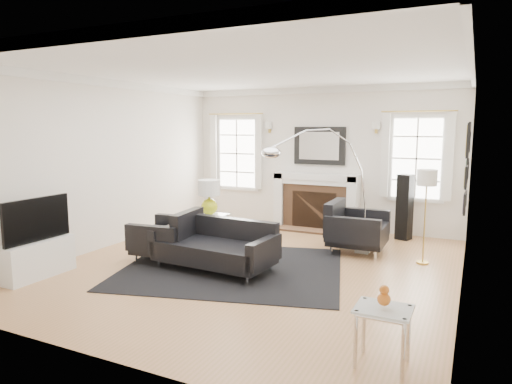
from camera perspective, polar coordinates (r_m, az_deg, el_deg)
The scene contains 25 objects.
floor at distance 6.75m, azimuth -0.19°, elevation -9.27°, with size 6.00×6.00×0.00m, color #A87A46.
back_wall at distance 9.26m, azimuth 7.98°, elevation 4.20°, with size 5.50×0.04×2.80m, color silver.
front_wall at distance 4.02m, azimuth -19.28°, elevation -1.17°, with size 5.50×0.04×2.80m, color silver.
left_wall at distance 8.06m, azimuth -18.09°, elevation 3.32°, with size 0.04×6.00×2.80m, color silver.
right_wall at distance 5.83m, azimuth 24.92°, elevation 1.28°, with size 0.04×6.00×2.80m, color silver.
ceiling at distance 6.49m, azimuth -0.20°, elevation 15.04°, with size 5.50×6.00×0.02m, color white.
crown_molding at distance 6.49m, azimuth -0.20°, elevation 14.51°, with size 5.50×6.00×0.12m, color white.
fireplace at distance 9.16m, azimuth 7.48°, elevation -1.24°, with size 1.70×0.69×1.11m.
mantel_mirror at distance 9.20m, azimuth 7.93°, elevation 5.74°, with size 1.05×0.07×0.75m.
window_left at distance 9.93m, azimuth -2.36°, elevation 4.87°, with size 1.24×0.15×1.62m.
window_right at distance 8.81m, azimuth 19.44°, elevation 4.01°, with size 1.24×0.15×1.62m.
gallery_wall at distance 7.11m, azimuth 24.91°, elevation 3.45°, with size 0.04×1.73×1.29m.
tv_unit at distance 6.88m, azimuth -25.70°, elevation -6.92°, with size 0.35×1.00×1.09m.
area_rug at distance 6.67m, azimuth -3.00°, elevation -9.45°, with size 3.07×2.56×0.01m, color black.
sofa at distance 6.60m, azimuth -4.99°, elevation -6.89°, with size 1.82×0.93×0.58m.
armchair_left at distance 7.13m, azimuth -10.72°, elevation -5.51°, with size 0.95×1.04×0.64m.
armchair_right at distance 7.63m, azimuth 12.14°, elevation -4.51°, with size 0.92×1.01×0.67m.
coffee_table at distance 6.97m, azimuth -7.21°, elevation -5.70°, with size 0.89×0.89×0.39m.
side_table_left at distance 7.68m, azimuth -5.83°, elevation -3.65°, with size 0.51×0.51×0.57m.
nesting_table at distance 4.14m, azimuth 15.60°, elevation -15.24°, with size 0.46×0.39×0.51m.
gourd_lamp at distance 7.60m, azimuth -5.87°, elevation -0.35°, with size 0.37×0.37×0.59m.
orange_vase at distance 4.06m, azimuth 15.71°, elevation -12.48°, with size 0.11×0.11×0.18m.
arc_floor_lamp at distance 7.18m, azimuth 7.97°, elevation 0.85°, with size 1.46×1.35×2.07m.
stick_floor_lamp at distance 7.09m, azimuth 20.57°, elevation 1.11°, with size 0.28×0.28×1.41m.
speaker_tower at distance 8.63m, azimuth 18.09°, elevation -1.80°, with size 0.24×0.24×1.18m, color black.
Camera 1 is at (2.82, -5.79, 2.01)m, focal length 32.00 mm.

